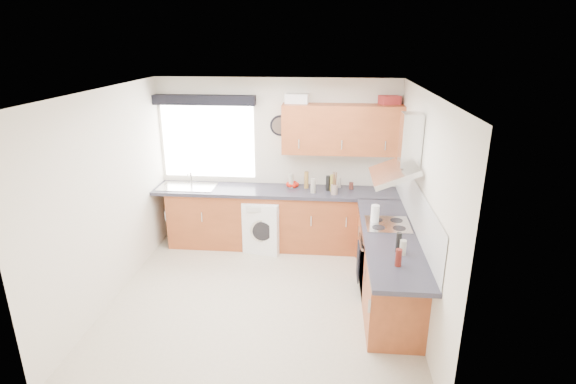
# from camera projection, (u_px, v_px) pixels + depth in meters

# --- Properties ---
(ground_plane) EXTENTS (3.60, 3.60, 0.00)m
(ground_plane) POSITION_uv_depth(u_px,v_px,m) (261.00, 298.00, 5.52)
(ground_plane) COLOR beige
(ceiling) EXTENTS (3.60, 3.60, 0.02)m
(ceiling) POSITION_uv_depth(u_px,v_px,m) (257.00, 91.00, 4.70)
(ceiling) COLOR white
(ceiling) RESTS_ON wall_back
(wall_back) EXTENTS (3.60, 0.02, 2.50)m
(wall_back) POSITION_uv_depth(u_px,v_px,m) (277.00, 162.00, 6.80)
(wall_back) COLOR silver
(wall_back) RESTS_ON ground_plane
(wall_front) EXTENTS (3.60, 0.02, 2.50)m
(wall_front) POSITION_uv_depth(u_px,v_px,m) (224.00, 285.00, 3.41)
(wall_front) COLOR silver
(wall_front) RESTS_ON ground_plane
(wall_left) EXTENTS (0.02, 3.60, 2.50)m
(wall_left) POSITION_uv_depth(u_px,v_px,m) (108.00, 198.00, 5.26)
(wall_left) COLOR silver
(wall_left) RESTS_ON ground_plane
(wall_right) EXTENTS (0.02, 3.60, 2.50)m
(wall_right) POSITION_uv_depth(u_px,v_px,m) (421.00, 208.00, 4.95)
(wall_right) COLOR silver
(wall_right) RESTS_ON ground_plane
(window) EXTENTS (1.40, 0.02, 1.10)m
(window) POSITION_uv_depth(u_px,v_px,m) (208.00, 141.00, 6.79)
(window) COLOR white
(window) RESTS_ON wall_back
(window_blind) EXTENTS (1.50, 0.18, 0.14)m
(window_blind) POSITION_uv_depth(u_px,v_px,m) (204.00, 100.00, 6.50)
(window_blind) COLOR black
(window_blind) RESTS_ON wall_back
(splashback) EXTENTS (0.01, 3.00, 0.54)m
(splashback) POSITION_uv_depth(u_px,v_px,m) (414.00, 205.00, 5.26)
(splashback) COLOR white
(splashback) RESTS_ON wall_right
(base_cab_back) EXTENTS (3.00, 0.58, 0.86)m
(base_cab_back) POSITION_uv_depth(u_px,v_px,m) (269.00, 219.00, 6.81)
(base_cab_back) COLOR brown
(base_cab_back) RESTS_ON ground_plane
(base_cab_corner) EXTENTS (0.60, 0.60, 0.86)m
(base_cab_corner) POSITION_uv_depth(u_px,v_px,m) (376.00, 223.00, 6.66)
(base_cab_corner) COLOR brown
(base_cab_corner) RESTS_ON ground_plane
(base_cab_right) EXTENTS (0.58, 2.10, 0.86)m
(base_cab_right) POSITION_uv_depth(u_px,v_px,m) (387.00, 267.00, 5.39)
(base_cab_right) COLOR brown
(base_cab_right) RESTS_ON ground_plane
(worktop_back) EXTENTS (3.60, 0.62, 0.05)m
(worktop_back) POSITION_uv_depth(u_px,v_px,m) (275.00, 191.00, 6.64)
(worktop_back) COLOR #272630
(worktop_back) RESTS_ON base_cab_back
(worktop_right) EXTENTS (0.62, 2.42, 0.05)m
(worktop_right) POSITION_uv_depth(u_px,v_px,m) (391.00, 237.00, 5.10)
(worktop_right) COLOR #272630
(worktop_right) RESTS_ON base_cab_right
(sink) EXTENTS (0.84, 0.46, 0.10)m
(sink) POSITION_uv_depth(u_px,v_px,m) (187.00, 184.00, 6.73)
(sink) COLOR silver
(sink) RESTS_ON worktop_back
(oven) EXTENTS (0.56, 0.58, 0.85)m
(oven) POSITION_uv_depth(u_px,v_px,m) (385.00, 261.00, 5.53)
(oven) COLOR black
(oven) RESTS_ON ground_plane
(hob_plate) EXTENTS (0.52, 0.52, 0.01)m
(hob_plate) POSITION_uv_depth(u_px,v_px,m) (388.00, 224.00, 5.37)
(hob_plate) COLOR silver
(hob_plate) RESTS_ON worktop_right
(extractor_hood) EXTENTS (0.52, 0.78, 0.66)m
(extractor_hood) POSITION_uv_depth(u_px,v_px,m) (402.00, 155.00, 5.08)
(extractor_hood) COLOR silver
(extractor_hood) RESTS_ON wall_right
(upper_cabinets) EXTENTS (1.70, 0.35, 0.70)m
(upper_cabinets) POSITION_uv_depth(u_px,v_px,m) (342.00, 129.00, 6.38)
(upper_cabinets) COLOR brown
(upper_cabinets) RESTS_ON wall_back
(washing_machine) EXTENTS (0.62, 0.60, 0.78)m
(washing_machine) POSITION_uv_depth(u_px,v_px,m) (265.00, 224.00, 6.72)
(washing_machine) COLOR white
(washing_machine) RESTS_ON ground_plane
(wall_clock) EXTENTS (0.31, 0.04, 0.31)m
(wall_clock) POSITION_uv_depth(u_px,v_px,m) (280.00, 126.00, 6.60)
(wall_clock) COLOR black
(wall_clock) RESTS_ON wall_back
(casserole) EXTENTS (0.34, 0.26, 0.13)m
(casserole) POSITION_uv_depth(u_px,v_px,m) (297.00, 98.00, 6.39)
(casserole) COLOR white
(casserole) RESTS_ON upper_cabinets
(storage_box) EXTENTS (0.31, 0.28, 0.12)m
(storage_box) POSITION_uv_depth(u_px,v_px,m) (390.00, 100.00, 6.28)
(storage_box) COLOR #AB2B2A
(storage_box) RESTS_ON upper_cabinets
(utensil_pot) EXTENTS (0.10, 0.10, 0.14)m
(utensil_pot) POSITION_uv_depth(u_px,v_px,m) (334.00, 190.00, 6.41)
(utensil_pot) COLOR gray
(utensil_pot) RESTS_ON worktop_back
(kitchen_roll) EXTENTS (0.12, 0.12, 0.22)m
(kitchen_roll) POSITION_uv_depth(u_px,v_px,m) (375.00, 214.00, 5.41)
(kitchen_roll) COLOR white
(kitchen_roll) RESTS_ON worktop_right
(tomato_cluster) EXTENTS (0.18, 0.18, 0.07)m
(tomato_cluster) POSITION_uv_depth(u_px,v_px,m) (292.00, 184.00, 6.74)
(tomato_cluster) COLOR red
(tomato_cluster) RESTS_ON worktop_back
(jar_0) EXTENTS (0.07, 0.07, 0.25)m
(jar_0) POSITION_uv_depth(u_px,v_px,m) (332.00, 183.00, 6.52)
(jar_0) COLOR olive
(jar_0) RESTS_ON worktop_back
(jar_1) EXTENTS (0.07, 0.07, 0.22)m
(jar_1) POSITION_uv_depth(u_px,v_px,m) (291.00, 181.00, 6.68)
(jar_1) COLOR #9F9788
(jar_1) RESTS_ON worktop_back
(jar_2) EXTENTS (0.07, 0.07, 0.22)m
(jar_2) POSITION_uv_depth(u_px,v_px,m) (313.00, 186.00, 6.46)
(jar_2) COLOR #A09889
(jar_2) RESTS_ON worktop_back
(jar_3) EXTENTS (0.07, 0.07, 0.25)m
(jar_3) POSITION_uv_depth(u_px,v_px,m) (306.00, 180.00, 6.65)
(jar_3) COLOR #A27637
(jar_3) RESTS_ON worktop_back
(jar_4) EXTENTS (0.06, 0.06, 0.10)m
(jar_4) POSITION_uv_depth(u_px,v_px,m) (351.00, 186.00, 6.63)
(jar_4) COLOR #57271F
(jar_4) RESTS_ON worktop_back
(jar_5) EXTENTS (0.06, 0.06, 0.22)m
(jar_5) POSITION_uv_depth(u_px,v_px,m) (328.00, 183.00, 6.55)
(jar_5) COLOR black
(jar_5) RESTS_ON worktop_back
(jar_6) EXTENTS (0.04, 0.04, 0.15)m
(jar_6) POSITION_uv_depth(u_px,v_px,m) (340.00, 183.00, 6.70)
(jar_6) COLOR #B0A396
(jar_6) RESTS_ON worktop_back
(bottle_0) EXTENTS (0.07, 0.07, 0.16)m
(bottle_0) POSITION_uv_depth(u_px,v_px,m) (403.00, 248.00, 4.61)
(bottle_0) COLOR #B4AE9A
(bottle_0) RESTS_ON worktop_right
(bottle_1) EXTENTS (0.06, 0.06, 0.22)m
(bottle_1) POSITION_uv_depth(u_px,v_px,m) (399.00, 243.00, 4.66)
(bottle_1) COLOR black
(bottle_1) RESTS_ON worktop_right
(bottle_2) EXTENTS (0.06, 0.06, 0.18)m
(bottle_2) POSITION_uv_depth(u_px,v_px,m) (398.00, 258.00, 4.38)
(bottle_2) COLOR #571812
(bottle_2) RESTS_ON worktop_right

